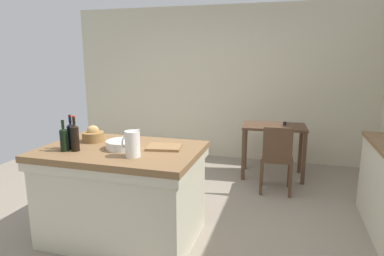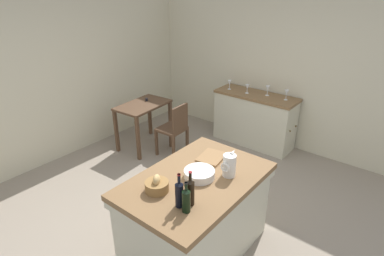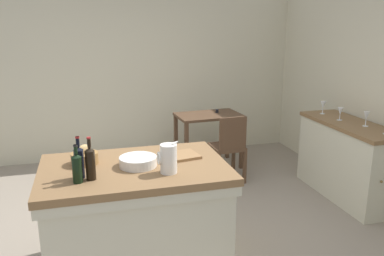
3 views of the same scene
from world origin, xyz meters
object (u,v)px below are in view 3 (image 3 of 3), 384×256
wooden_chair (229,146)px  wine_bottle_dark (90,163)px  wine_glass_middle (340,112)px  island_table (136,213)px  pitcher (168,158)px  side_cabinet (347,160)px  writing_desk (209,123)px  wine_glass_left (366,116)px  wash_bowl (138,161)px  wine_bottle_green (77,167)px  cutting_board (180,156)px  wine_bottle_amber (79,161)px  bread_basket (85,157)px  wine_glass_right (323,105)px

wooden_chair → wine_bottle_dark: bearing=-135.0°
wooden_chair → wine_glass_middle: wine_glass_middle is taller
wooden_chair → wine_glass_middle: bearing=-28.7°
island_table → pitcher: 0.63m
island_table → pitcher: (0.24, -0.22, 0.54)m
side_cabinet → pitcher: size_ratio=5.27×
writing_desk → wine_glass_left: 2.11m
wash_bowl → wine_glass_left: size_ratio=1.82×
wooden_chair → wine_bottle_green: size_ratio=3.16×
cutting_board → wine_glass_middle: 2.30m
wine_bottle_amber → wash_bowl: bearing=16.6°
wash_bowl → bread_basket: bearing=158.1°
wine_bottle_green → wine_glass_left: size_ratio=1.72×
wine_bottle_green → wine_glass_middle: bearing=20.9°
wooden_chair → writing_desk: bearing=96.8°
wine_glass_left → bread_basket: bearing=-171.9°
wash_bowl → wine_glass_left: bearing=12.8°
wine_bottle_dark → wine_bottle_amber: size_ratio=1.02×
writing_desk → wine_bottle_green: wine_bottle_green is taller
bread_basket → cutting_board: bearing=-3.5°
wine_glass_right → wash_bowl: bearing=-153.2°
wine_bottle_green → wine_bottle_amber: bearing=80.2°
writing_desk → bread_basket: (-1.71, -2.02, 0.32)m
wooden_chair → island_table: bearing=-132.2°
side_cabinet → pitcher: (-2.37, -0.97, 0.57)m
pitcher → wine_glass_right: bearing=32.6°
writing_desk → wine_bottle_dark: size_ratio=2.88×
writing_desk → wine_bottle_green: size_ratio=3.28×
side_cabinet → cutting_board: 2.34m
pitcher → cutting_board: bearing=62.8°
side_cabinet → wine_glass_left: bearing=-71.5°
side_cabinet → wooden_chair: (-1.21, 0.79, 0.03)m
pitcher → wash_bowl: bearing=135.1°
cutting_board → wine_glass_right: wine_glass_right is taller
side_cabinet → wash_bowl: 2.73m
writing_desk → bread_basket: bearing=-130.3°
wine_bottle_amber → wine_glass_right: 3.29m
side_cabinet → wash_bowl: size_ratio=4.68×
side_cabinet → wash_bowl: bearing=-163.4°
wine_bottle_dark → writing_desk: bearing=54.9°
pitcher → wine_glass_right: 2.75m
wooden_chair → wine_bottle_dark: wine_bottle_dark is taller
side_cabinet → cutting_board: bearing=-163.6°
writing_desk → wine_bottle_green: 3.00m
wine_bottle_dark → cutting_board: bearing=22.4°
side_cabinet → wine_glass_left: 0.59m
island_table → writing_desk: bearing=58.6°
wine_glass_middle → wooden_chair: bearing=151.3°
bread_basket → wine_glass_middle: 3.04m
writing_desk → pitcher: size_ratio=3.49×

